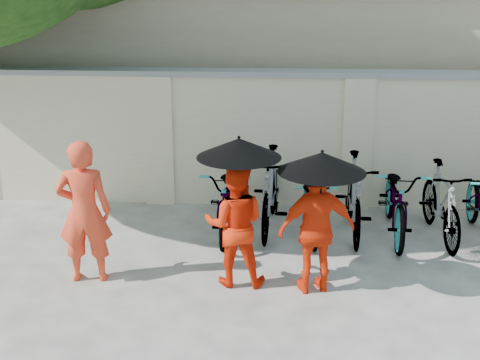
{
  "coord_description": "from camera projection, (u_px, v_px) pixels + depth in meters",
  "views": [
    {
      "loc": [
        0.82,
        -6.7,
        3.68
      ],
      "look_at": [
        0.36,
        0.98,
        1.1
      ],
      "focal_mm": 50.0,
      "sensor_mm": 36.0,
      "label": 1
    }
  ],
  "objects": [
    {
      "name": "ground",
      "position": [
        203.0,
        299.0,
        7.56
      ],
      "size": [
        80.0,
        80.0,
        0.0
      ],
      "primitive_type": "plane",
      "color": "beige"
    },
    {
      "name": "compound_wall",
      "position": [
        290.0,
        141.0,
        10.22
      ],
      "size": [
        20.0,
        0.3,
        2.0
      ],
      "primitive_type": "cube",
      "color": "beige",
      "rests_on": "ground"
    },
    {
      "name": "building_behind",
      "position": [
        338.0,
        64.0,
        13.57
      ],
      "size": [
        14.0,
        6.0,
        3.2
      ],
      "primitive_type": "cube",
      "color": "#BBAA8A",
      "rests_on": "ground"
    },
    {
      "name": "monk_left",
      "position": [
        84.0,
        212.0,
        7.76
      ],
      "size": [
        0.68,
        0.49,
        1.73
      ],
      "primitive_type": "imported",
      "rotation": [
        0.0,
        0.0,
        3.27
      ],
      "color": "#FF4424",
      "rests_on": "ground"
    },
    {
      "name": "monk_center",
      "position": [
        235.0,
        225.0,
        7.71
      ],
      "size": [
        0.72,
        0.56,
        1.48
      ],
      "primitive_type": "imported",
      "rotation": [
        0.0,
        0.0,
        3.13
      ],
      "color": "#F42808",
      "rests_on": "ground"
    },
    {
      "name": "parasol_center",
      "position": [
        239.0,
        148.0,
        7.33
      ],
      "size": [
        0.95,
        0.95,
        0.96
      ],
      "color": "black",
      "rests_on": "ground"
    },
    {
      "name": "monk_right",
      "position": [
        317.0,
        230.0,
        7.52
      ],
      "size": [
        0.95,
        0.57,
        1.51
      ],
      "primitive_type": "imported",
      "rotation": [
        0.0,
        0.0,
        3.39
      ],
      "color": "#FF360D",
      "rests_on": "ground"
    },
    {
      "name": "parasol_right",
      "position": [
        322.0,
        162.0,
        7.18
      ],
      "size": [
        0.97,
        0.97,
        0.83
      ],
      "color": "black",
      "rests_on": "ground"
    },
    {
      "name": "bike_0",
      "position": [
        228.0,
        198.0,
        9.25
      ],
      "size": [
        0.67,
        1.91,
        1.0
      ],
      "primitive_type": "imported",
      "rotation": [
        0.0,
        0.0,
        0.0
      ],
      "color": "gray",
      "rests_on": "ground"
    },
    {
      "name": "bike_1",
      "position": [
        270.0,
        191.0,
        9.33
      ],
      "size": [
        0.69,
        1.94,
        1.14
      ],
      "primitive_type": "imported",
      "rotation": [
        0.0,
        0.0,
        -0.08
      ],
      "color": "gray",
      "rests_on": "ground"
    },
    {
      "name": "bike_2",
      "position": [
        312.0,
        205.0,
        9.19
      ],
      "size": [
        0.66,
        1.66,
        0.85
      ],
      "primitive_type": "imported",
      "rotation": [
        0.0,
        0.0,
        0.06
      ],
      "color": "gray",
      "rests_on": "ground"
    },
    {
      "name": "bike_3",
      "position": [
        354.0,
        196.0,
        9.16
      ],
      "size": [
        0.58,
        1.86,
        1.11
      ],
      "primitive_type": "imported",
      "rotation": [
        0.0,
        0.0,
        -0.03
      ],
      "color": "gray",
      "rests_on": "ground"
    },
    {
      "name": "bike_4",
      "position": [
        397.0,
        199.0,
        9.15
      ],
      "size": [
        0.79,
        2.01,
        1.04
      ],
      "primitive_type": "imported",
      "rotation": [
        0.0,
        0.0,
        -0.05
      ],
      "color": "gray",
      "rests_on": "ground"
    },
    {
      "name": "bike_5",
      "position": [
        441.0,
        203.0,
        9.02
      ],
      "size": [
        0.59,
        1.77,
        1.05
      ],
      "primitive_type": "imported",
      "rotation": [
        0.0,
        0.0,
        0.06
      ],
      "color": "gray",
      "rests_on": "ground"
    }
  ]
}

